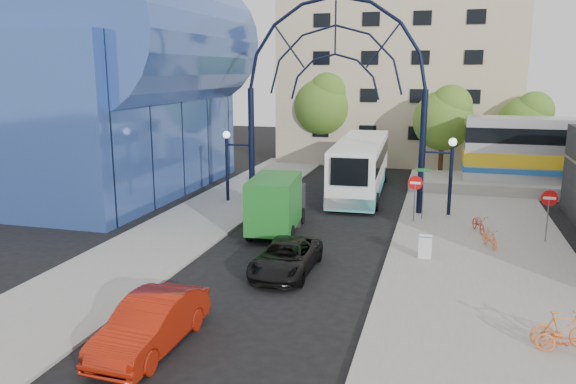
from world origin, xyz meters
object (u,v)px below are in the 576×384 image
(sandwich_board, at_px, (425,244))
(bike_near_a, at_px, (479,223))
(street_name_sign, at_px, (423,183))
(bike_far_b, at_px, (562,329))
(city_bus, at_px, (361,165))
(tree_north_b, at_px, (325,103))
(stop_sign, at_px, (415,187))
(green_truck, at_px, (277,203))
(tree_north_a, at_px, (445,117))
(gateway_arch, at_px, (335,60))
(red_sedan, at_px, (151,323))
(bike_near_b, at_px, (490,238))
(bike_far_a, at_px, (566,342))
(tree_north_c, at_px, (527,121))
(do_not_enter_sign, at_px, (549,203))
(black_suv, at_px, (286,257))

(sandwich_board, relative_size, bike_near_a, 0.60)
(street_name_sign, distance_m, bike_far_b, 14.46)
(sandwich_board, bearing_deg, city_bus, 109.85)
(street_name_sign, relative_size, tree_north_b, 0.35)
(stop_sign, distance_m, green_truck, 7.42)
(city_bus, bearing_deg, tree_north_a, 50.45)
(gateway_arch, height_order, red_sedan, gateway_arch)
(stop_sign, bearing_deg, street_name_sign, 56.36)
(tree_north_a, distance_m, bike_near_b, 18.15)
(tree_north_b, height_order, bike_near_b, tree_north_b)
(bike_near_a, relative_size, bike_far_a, 1.03)
(street_name_sign, xyz_separation_m, green_truck, (-7.00, -3.94, -0.66))
(sandwich_board, bearing_deg, stop_sign, 97.57)
(tree_north_b, xyz_separation_m, green_truck, (2.08, -21.27, -3.80))
(sandwich_board, relative_size, red_sedan, 0.21)
(stop_sign, xyz_separation_m, tree_north_a, (1.32, 13.93, 2.61))
(bike_far_b, bearing_deg, gateway_arch, 20.88)
(tree_north_c, relative_size, bike_far_a, 4.04)
(street_name_sign, bearing_deg, bike_near_b, -52.99)
(do_not_enter_sign, bearing_deg, gateway_arch, 160.01)
(green_truck, bearing_deg, street_name_sign, 23.59)
(stop_sign, relative_size, bike_near_a, 1.51)
(tree_north_c, distance_m, bike_near_b, 20.25)
(bike_near_a, bearing_deg, sandwich_board, -132.44)
(city_bus, bearing_deg, bike_near_a, -51.34)
(do_not_enter_sign, xyz_separation_m, bike_far_a, (-1.24, -11.56, -1.43))
(sandwich_board, distance_m, green_truck, 7.91)
(tree_north_b, bearing_deg, black_suv, -81.29)
(gateway_arch, bearing_deg, sandwich_board, -55.09)
(red_sedan, height_order, bike_far_b, red_sedan)
(tree_north_a, bearing_deg, red_sedan, -104.91)
(do_not_enter_sign, distance_m, city_bus, 13.51)
(tree_north_b, relative_size, black_suv, 1.71)
(sandwich_board, distance_m, black_suv, 6.12)
(sandwich_board, bearing_deg, red_sedan, -126.57)
(bike_near_b, bearing_deg, green_truck, 157.23)
(tree_north_a, distance_m, black_suv, 23.99)
(bike_near_b, relative_size, bike_far_b, 0.82)
(stop_sign, distance_m, tree_north_a, 14.23)
(red_sedan, bearing_deg, bike_far_a, 13.76)
(tree_north_c, bearing_deg, tree_north_a, -161.56)
(tree_north_b, bearing_deg, tree_north_c, -7.12)
(do_not_enter_sign, xyz_separation_m, tree_north_b, (-14.88, 19.93, 3.29))
(green_truck, distance_m, bike_far_b, 15.10)
(bike_far_a, relative_size, bike_far_b, 0.88)
(tree_north_b, height_order, black_suv, tree_north_b)
(bike_near_b, bearing_deg, do_not_enter_sign, 10.59)
(sandwich_board, bearing_deg, green_truck, 160.09)
(stop_sign, bearing_deg, green_truck, -153.16)
(tree_north_b, relative_size, bike_near_b, 5.37)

